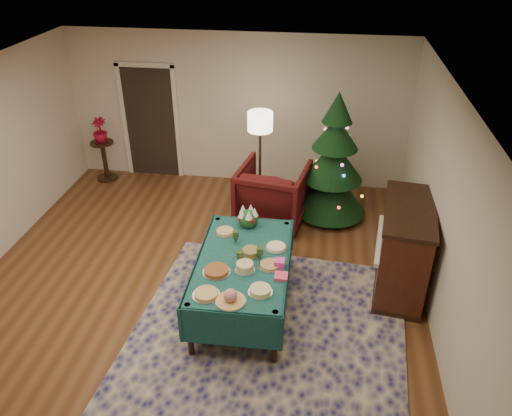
# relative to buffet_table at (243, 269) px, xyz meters

# --- Properties ---
(room_shell) EXTENTS (7.00, 7.00, 7.00)m
(room_shell) POSITION_rel_buffet_table_xyz_m (-0.69, 0.03, 0.75)
(room_shell) COLOR #593319
(room_shell) RESTS_ON ground
(doorway) EXTENTS (1.08, 0.04, 2.16)m
(doorway) POSITION_rel_buffet_table_xyz_m (-2.29, 3.51, 0.49)
(doorway) COLOR black
(doorway) RESTS_ON ground
(rug) EXTENTS (3.52, 4.44, 0.02)m
(rug) POSITION_rel_buffet_table_xyz_m (0.33, -0.93, -0.59)
(rug) COLOR #161550
(rug) RESTS_ON ground
(buffet_table) EXTENTS (1.17, 1.96, 0.75)m
(buffet_table) POSITION_rel_buffet_table_xyz_m (0.00, 0.00, 0.00)
(buffet_table) COLOR black
(buffet_table) RESTS_ON ground
(platter_0) EXTENTS (0.31, 0.31, 0.05)m
(platter_0) POSITION_rel_buffet_table_xyz_m (-0.28, -0.71, 0.17)
(platter_0) COLOR silver
(platter_0) RESTS_ON buffet_table
(platter_1) EXTENTS (0.34, 0.34, 0.16)m
(platter_1) POSITION_rel_buffet_table_xyz_m (-0.00, -0.78, 0.21)
(platter_1) COLOR silver
(platter_1) RESTS_ON buffet_table
(platter_2) EXTENTS (0.28, 0.28, 0.06)m
(platter_2) POSITION_rel_buffet_table_xyz_m (0.29, -0.58, 0.18)
(platter_2) COLOR silver
(platter_2) RESTS_ON buffet_table
(platter_3) EXTENTS (0.33, 0.33, 0.05)m
(platter_3) POSITION_rel_buffet_table_xyz_m (-0.26, -0.30, 0.17)
(platter_3) COLOR silver
(platter_3) RESTS_ON buffet_table
(platter_4) EXTENTS (0.24, 0.24, 0.10)m
(platter_4) POSITION_rel_buffet_table_xyz_m (0.06, -0.21, 0.20)
(platter_4) COLOR silver
(platter_4) RESTS_ON buffet_table
(platter_5) EXTENTS (0.28, 0.28, 0.04)m
(platter_5) POSITION_rel_buffet_table_xyz_m (0.34, -0.10, 0.17)
(platter_5) COLOR silver
(platter_5) RESTS_ON buffet_table
(platter_6) EXTENTS (0.25, 0.25, 0.07)m
(platter_6) POSITION_rel_buffet_table_xyz_m (0.08, 0.11, 0.18)
(platter_6) COLOR silver
(platter_6) RESTS_ON buffet_table
(platter_7) EXTENTS (0.28, 0.28, 0.04)m
(platter_7) POSITION_rel_buffet_table_xyz_m (0.37, 0.28, 0.17)
(platter_7) COLOR silver
(platter_7) RESTS_ON buffet_table
(platter_8) EXTENTS (0.26, 0.26, 0.04)m
(platter_8) POSITION_rel_buffet_table_xyz_m (-0.32, 0.53, 0.17)
(platter_8) COLOR silver
(platter_8) RESTS_ON buffet_table
(goblet_0) EXTENTS (0.08, 0.08, 0.18)m
(goblet_0) POSITION_rel_buffet_table_xyz_m (-0.14, 0.33, 0.24)
(goblet_0) COLOR #2D471E
(goblet_0) RESTS_ON buffet_table
(goblet_1) EXTENTS (0.08, 0.08, 0.18)m
(goblet_1) POSITION_rel_buffet_table_xyz_m (0.21, 0.01, 0.24)
(goblet_1) COLOR #2D471E
(goblet_1) RESTS_ON buffet_table
(goblet_2) EXTENTS (0.08, 0.08, 0.18)m
(goblet_2) POSITION_rel_buffet_table_xyz_m (-0.02, -0.09, 0.24)
(goblet_2) COLOR #2D471E
(goblet_2) RESTS_ON buffet_table
(napkin_stack) EXTENTS (0.15, 0.15, 0.04)m
(napkin_stack) POSITION_rel_buffet_table_xyz_m (0.49, -0.29, 0.17)
(napkin_stack) COLOR #F7446E
(napkin_stack) RESTS_ON buffet_table
(gift_box) EXTENTS (0.12, 0.12, 0.10)m
(gift_box) POSITION_rel_buffet_table_xyz_m (0.45, -0.09, 0.20)
(gift_box) COLOR #E840AD
(gift_box) RESTS_ON buffet_table
(centerpiece) EXTENTS (0.27, 0.27, 0.31)m
(centerpiece) POSITION_rel_buffet_table_xyz_m (-0.05, 0.75, 0.28)
(centerpiece) COLOR #1E4C1E
(centerpiece) RESTS_ON buffet_table
(armchair) EXTENTS (1.19, 1.14, 1.07)m
(armchair) POSITION_rel_buffet_table_xyz_m (0.13, 2.16, -0.07)
(armchair) COLOR #480F10
(armchair) RESTS_ON ground
(floor_lamp) EXTENTS (0.40, 0.40, 1.67)m
(floor_lamp) POSITION_rel_buffet_table_xyz_m (-0.15, 2.62, 0.81)
(floor_lamp) COLOR #A57F3F
(floor_lamp) RESTS_ON ground
(side_table) EXTENTS (0.42, 0.42, 0.75)m
(side_table) POSITION_rel_buffet_table_xyz_m (-3.15, 3.18, -0.24)
(side_table) COLOR black
(side_table) RESTS_ON ground
(potted_plant) EXTENTS (0.26, 0.46, 0.26)m
(potted_plant) POSITION_rel_buffet_table_xyz_m (-3.15, 3.18, 0.27)
(potted_plant) COLOR #A20B27
(potted_plant) RESTS_ON side_table
(christmas_tree) EXTENTS (1.26, 1.26, 2.11)m
(christmas_tree) POSITION_rel_buffet_table_xyz_m (1.05, 2.44, 0.34)
(christmas_tree) COLOR black
(christmas_tree) RESTS_ON ground
(piano) EXTENTS (0.82, 1.47, 1.21)m
(piano) POSITION_rel_buffet_table_xyz_m (1.99, 0.73, -0.01)
(piano) COLOR black
(piano) RESTS_ON ground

